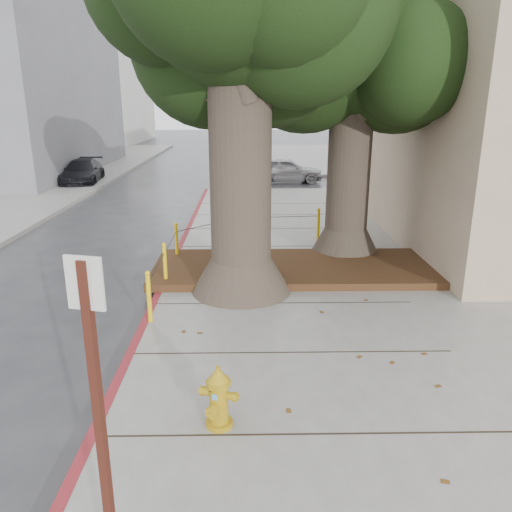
{
  "coord_description": "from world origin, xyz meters",
  "views": [
    {
      "loc": [
        -0.17,
        -6.95,
        3.86
      ],
      "look_at": [
        -0.01,
        2.02,
        1.1
      ],
      "focal_mm": 35.0,
      "sensor_mm": 36.0,
      "label": 1
    }
  ],
  "objects": [
    {
      "name": "building_far_white",
      "position": [
        -17.0,
        45.0,
        7.5
      ],
      "size": [
        12.0,
        18.0,
        15.0
      ],
      "primitive_type": "cube",
      "color": "silver",
      "rests_on": "ground"
    },
    {
      "name": "signpost",
      "position": [
        -1.26,
        -3.81,
        1.71
      ],
      "size": [
        0.27,
        0.09,
        2.75
      ],
      "rotation": [
        0.0,
        0.0,
        -0.24
      ],
      "color": "#471911",
      "rests_on": "sidewalk_main"
    },
    {
      "name": "tree_far",
      "position": [
        2.64,
        5.32,
        5.02
      ],
      "size": [
        4.5,
        3.8,
        7.17
      ],
      "color": "#4C3F33",
      "rests_on": "sidewalk_main"
    },
    {
      "name": "car_silver",
      "position": [
        1.74,
        18.17,
        0.63
      ],
      "size": [
        3.84,
        1.81,
        1.27
      ],
      "primitive_type": "imported",
      "rotation": [
        0.0,
        0.0,
        1.66
      ],
      "color": "#B2B2B8",
      "rests_on": "ground"
    },
    {
      "name": "planter_bed",
      "position": [
        0.9,
        3.9,
        0.23
      ],
      "size": [
        6.4,
        2.6,
        0.16
      ],
      "primitive_type": "cube",
      "color": "black",
      "rests_on": "sidewalk_main"
    },
    {
      "name": "fire_hydrant",
      "position": [
        -0.52,
        -1.81,
        0.53
      ],
      "size": [
        0.42,
        0.42,
        0.79
      ],
      "rotation": [
        0.0,
        0.0,
        -0.34
      ],
      "color": "#B68D12",
      "rests_on": "sidewalk_main"
    },
    {
      "name": "tree_near",
      "position": [
        0.03,
        2.82,
        5.39
      ],
      "size": [
        4.5,
        3.8,
        7.68
      ],
      "color": "#4C3F33",
      "rests_on": "sidewalk_main"
    },
    {
      "name": "ground",
      "position": [
        0.0,
        0.0,
        0.0
      ],
      "size": [
        140.0,
        140.0,
        0.0
      ],
      "primitive_type": "plane",
      "color": "#28282B",
      "rests_on": "ground"
    },
    {
      "name": "sidewalk_far",
      "position": [
        6.0,
        30.0,
        0.07
      ],
      "size": [
        16.0,
        20.0,
        0.15
      ],
      "primitive_type": "cube",
      "color": "slate",
      "rests_on": "ground"
    },
    {
      "name": "building_side_white",
      "position": [
        16.0,
        26.0,
        4.5
      ],
      "size": [
        10.0,
        10.0,
        9.0
      ],
      "primitive_type": "cube",
      "color": "silver",
      "rests_on": "ground"
    },
    {
      "name": "car_dark",
      "position": [
        -8.32,
        17.96,
        0.59
      ],
      "size": [
        2.09,
        4.24,
        1.19
      ],
      "primitive_type": "imported",
      "rotation": [
        0.0,
        0.0,
        0.11
      ],
      "color": "black",
      "rests_on": "ground"
    },
    {
      "name": "curb_red",
      "position": [
        -2.0,
        2.5,
        0.07
      ],
      "size": [
        0.14,
        26.0,
        0.16
      ],
      "primitive_type": "cube",
      "color": "maroon",
      "rests_on": "ground"
    },
    {
      "name": "bollard_ring",
      "position": [
        -0.87,
        4.38,
        0.66
      ],
      "size": [
        3.79,
        5.39,
        0.95
      ],
      "color": "yellow",
      "rests_on": "sidewalk_main"
    },
    {
      "name": "car_red",
      "position": [
        7.41,
        19.73,
        0.56
      ],
      "size": [
        3.47,
        1.47,
        1.11
      ],
      "primitive_type": "imported",
      "rotation": [
        0.0,
        0.0,
        1.66
      ],
      "color": "#9B1A0E",
      "rests_on": "ground"
    }
  ]
}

